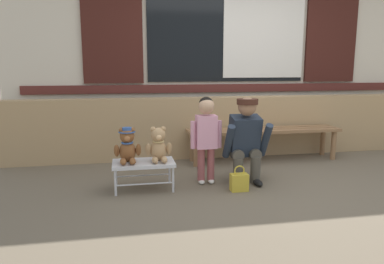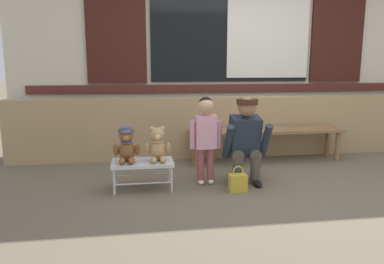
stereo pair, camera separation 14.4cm
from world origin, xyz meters
The scene contains 10 objects.
ground_plane centered at (0.00, 0.00, 0.00)m, with size 60.00×60.00×0.00m, color brown.
brick_low_wall centered at (0.00, 1.43, 0.42)m, with size 6.29×0.25×0.85m, color tan.
shop_facade centered at (0.00, 1.94, 1.67)m, with size 6.42×0.26×3.31m.
wooden_bench_long centered at (0.31, 1.06, 0.37)m, with size 2.10×0.40×0.44m.
small_display_bench centered at (-1.37, 0.15, 0.27)m, with size 0.64×0.36×0.30m.
teddy_bear_with_hat centered at (-1.53, 0.15, 0.47)m, with size 0.28×0.27×0.36m.
teddy_bear_plain centered at (-1.21, 0.15, 0.46)m, with size 0.28×0.26×0.36m.
child_standing centered at (-0.69, 0.23, 0.59)m, with size 0.35×0.18×0.96m.
adult_crouching centered at (-0.24, 0.21, 0.48)m, with size 0.50×0.49×0.95m.
handbag_on_ground centered at (-0.40, -0.08, 0.10)m, with size 0.18×0.11×0.27m.
Camera 2 is at (-1.42, -3.59, 1.28)m, focal length 34.15 mm.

